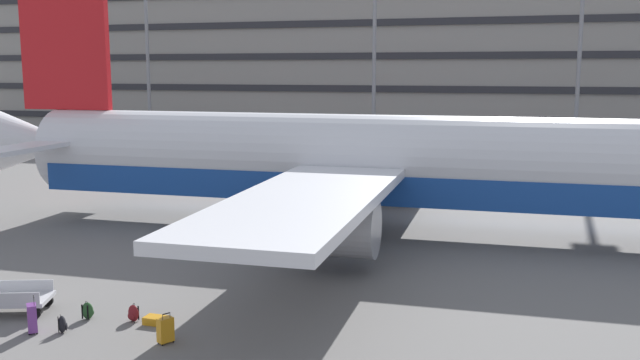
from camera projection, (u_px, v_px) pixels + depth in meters
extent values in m
plane|color=slate|center=(397.00, 234.00, 30.48)|extent=(600.00, 600.00, 0.00)
cube|color=gray|center=(484.00, 57.00, 77.07)|extent=(121.47, 15.10, 17.05)
cube|color=#2D2D33|center=(477.00, 123.00, 70.91)|extent=(120.25, 0.24, 0.70)
cube|color=#2D2D33|center=(478.00, 90.00, 70.38)|extent=(120.25, 0.24, 0.70)
cube|color=#2D2D33|center=(479.00, 55.00, 69.84)|extent=(120.25, 0.24, 0.70)
cube|color=#2D2D33|center=(480.00, 20.00, 69.31)|extent=(120.25, 0.24, 0.70)
cylinder|color=silver|center=(383.00, 159.00, 30.16)|extent=(32.33, 4.94, 3.86)
cube|color=#19479E|center=(383.00, 184.00, 30.33)|extent=(31.04, 4.82, 1.24)
cone|color=silver|center=(36.00, 142.00, 34.59)|extent=(4.74, 3.25, 3.09)
cube|color=red|center=(65.00, 49.00, 33.38)|extent=(4.65, 0.52, 5.80)
cube|color=silver|center=(117.00, 133.00, 37.46)|extent=(1.99, 5.85, 0.20)
cube|color=silver|center=(27.00, 147.00, 30.46)|extent=(1.99, 5.85, 0.20)
cube|color=silver|center=(393.00, 145.00, 38.76)|extent=(4.85, 13.67, 0.36)
cube|color=silver|center=(305.00, 201.00, 22.17)|extent=(4.85, 13.67, 0.36)
cylinder|color=#9E9EA3|center=(394.00, 176.00, 36.52)|extent=(2.83, 2.22, 2.13)
cylinder|color=#9E9EA3|center=(338.00, 227.00, 24.57)|extent=(2.83, 2.22, 2.13)
cylinder|color=black|center=(361.00, 214.00, 32.50)|extent=(0.91, 0.38, 0.90)
cylinder|color=slate|center=(361.00, 200.00, 32.39)|extent=(0.20, 0.20, 1.34)
cylinder|color=black|center=(345.00, 230.00, 29.37)|extent=(0.91, 0.38, 0.90)
cylinder|color=slate|center=(346.00, 214.00, 29.26)|extent=(0.20, 0.20, 1.34)
cylinder|color=gray|center=(146.00, 17.00, 71.27)|extent=(0.36, 0.36, 24.80)
cylinder|color=gray|center=(375.00, 12.00, 64.39)|extent=(0.36, 0.36, 24.75)
cylinder|color=gray|center=(581.00, 30.00, 59.51)|extent=(0.36, 0.36, 20.87)
cube|color=orange|center=(156.00, 320.00, 19.73)|extent=(0.64, 0.43, 0.22)
cube|color=black|center=(166.00, 322.00, 19.63)|extent=(0.03, 0.21, 0.02)
cube|color=orange|center=(165.00, 330.00, 18.30)|extent=(0.42, 0.47, 0.64)
cylinder|color=#333338|center=(163.00, 317.00, 18.11)|extent=(0.02, 0.02, 0.14)
cylinder|color=#333338|center=(170.00, 315.00, 18.25)|extent=(0.02, 0.02, 0.14)
cube|color=black|center=(166.00, 314.00, 18.17)|extent=(0.13, 0.20, 0.02)
cylinder|color=black|center=(159.00, 343.00, 18.32)|extent=(0.05, 0.04, 0.05)
cylinder|color=black|center=(169.00, 340.00, 18.53)|extent=(0.05, 0.04, 0.05)
cylinder|color=black|center=(162.00, 345.00, 18.17)|extent=(0.05, 0.04, 0.05)
cylinder|color=black|center=(173.00, 342.00, 18.38)|extent=(0.05, 0.04, 0.05)
cube|color=#72388C|center=(32.00, 318.00, 19.02)|extent=(0.44, 0.46, 0.75)
cylinder|color=#333338|center=(34.00, 302.00, 18.87)|extent=(0.02, 0.02, 0.22)
cylinder|color=#333338|center=(34.00, 299.00, 19.07)|extent=(0.02, 0.02, 0.22)
cube|color=black|center=(34.00, 297.00, 18.96)|extent=(0.16, 0.18, 0.02)
cylinder|color=black|center=(29.00, 334.00, 18.90)|extent=(0.05, 0.05, 0.05)
cylinder|color=black|center=(29.00, 330.00, 19.19)|extent=(0.05, 0.05, 0.05)
cylinder|color=black|center=(37.00, 333.00, 18.98)|extent=(0.05, 0.05, 0.05)
cylinder|color=black|center=(37.00, 329.00, 19.26)|extent=(0.05, 0.05, 0.05)
ellipsoid|color=black|center=(62.00, 324.00, 19.06)|extent=(0.35, 0.37, 0.48)
ellipsoid|color=black|center=(66.00, 326.00, 19.10)|extent=(0.21, 0.23, 0.21)
torus|color=black|center=(60.00, 316.00, 19.01)|extent=(0.06, 0.07, 0.08)
cube|color=black|center=(58.00, 324.00, 19.10)|extent=(0.04, 0.04, 0.40)
cube|color=black|center=(58.00, 326.00, 18.95)|extent=(0.04, 0.04, 0.40)
ellipsoid|color=#264C26|center=(88.00, 311.00, 20.10)|extent=(0.37, 0.28, 0.50)
ellipsoid|color=#264C26|center=(90.00, 312.00, 20.21)|extent=(0.25, 0.13, 0.22)
torus|color=black|center=(86.00, 303.00, 20.02)|extent=(0.08, 0.02, 0.08)
cube|color=black|center=(82.00, 312.00, 20.02)|extent=(0.04, 0.03, 0.42)
cube|color=black|center=(88.00, 312.00, 19.95)|extent=(0.04, 0.03, 0.42)
ellipsoid|color=maroon|center=(133.00, 313.00, 19.92)|extent=(0.42, 0.31, 0.48)
ellipsoid|color=maroon|center=(131.00, 317.00, 19.85)|extent=(0.28, 0.17, 0.22)
torus|color=black|center=(134.00, 304.00, 19.90)|extent=(0.08, 0.04, 0.08)
cube|color=black|center=(138.00, 313.00, 19.93)|extent=(0.04, 0.03, 0.41)
cube|color=black|center=(134.00, 312.00, 20.05)|extent=(0.04, 0.03, 0.41)
cube|color=#B7B7BC|center=(4.00, 300.00, 20.54)|extent=(2.89, 2.12, 0.12)
cube|color=#B7B7BC|center=(12.00, 287.00, 21.12)|extent=(2.33, 0.89, 0.40)
cylinder|color=black|center=(34.00, 313.00, 20.09)|extent=(0.37, 0.22, 0.36)
cylinder|color=black|center=(47.00, 301.00, 21.18)|extent=(0.37, 0.22, 0.36)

